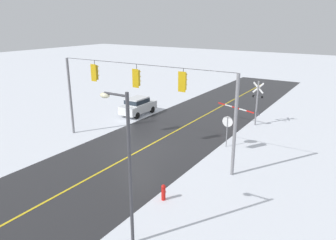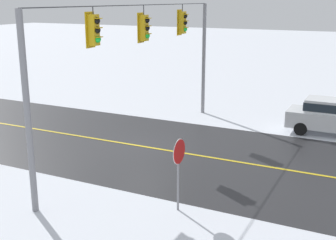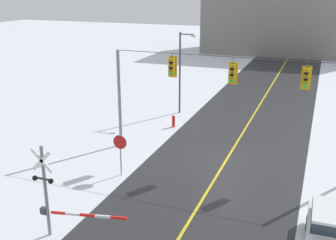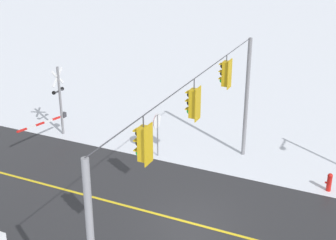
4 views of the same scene
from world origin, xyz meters
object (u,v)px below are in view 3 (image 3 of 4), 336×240
streetlamp_near (182,65)px  fire_hydrant (173,121)px  railroad_crossing (52,193)px  parked_car_white (331,229)px  stop_sign (120,146)px

streetlamp_near → fire_hydrant: size_ratio=7.39×
railroad_crossing → parked_car_white: (10.61, 3.02, -1.06)m
stop_sign → railroad_crossing: railroad_crossing is taller
parked_car_white → railroad_crossing: bearing=-164.1°
streetlamp_near → fire_hydrant: streetlamp_near is taller
parked_car_white → stop_sign: bearing=163.6°
stop_sign → fire_hydrant: (-0.09, 8.64, -1.25)m
stop_sign → fire_hydrant: bearing=90.6°
stop_sign → fire_hydrant: size_ratio=2.67×
stop_sign → streetlamp_near: size_ratio=0.36×
railroad_crossing → parked_car_white: size_ratio=0.98×
stop_sign → railroad_crossing: size_ratio=0.57×
stop_sign → streetlamp_near: 12.36m
railroad_crossing → fire_hydrant: size_ratio=4.70×
parked_car_white → streetlamp_near: bearing=126.6°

